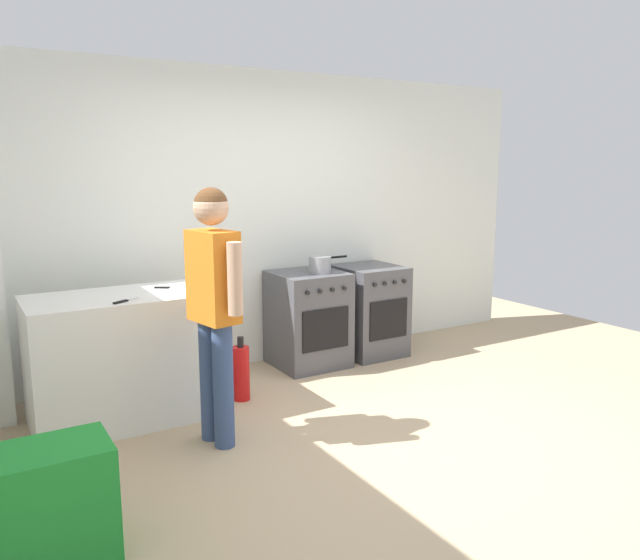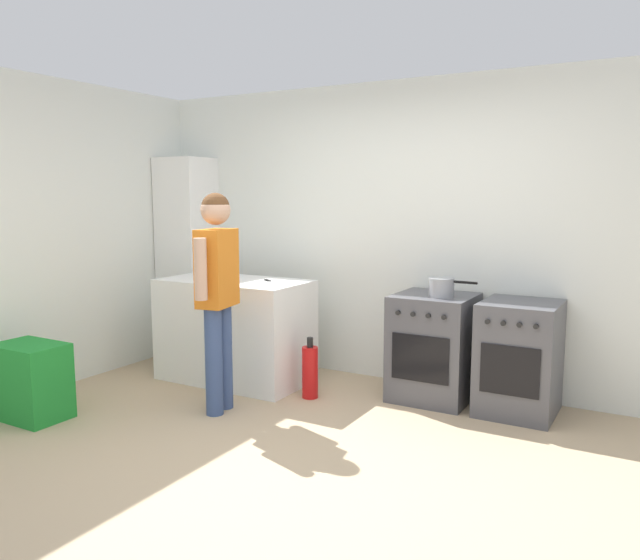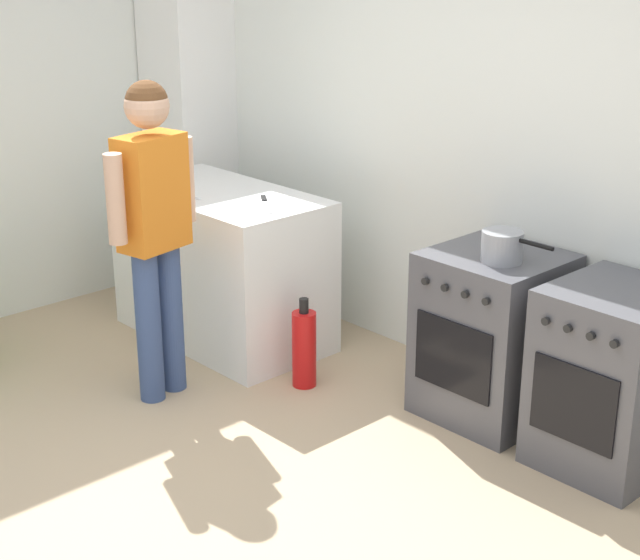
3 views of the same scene
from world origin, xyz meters
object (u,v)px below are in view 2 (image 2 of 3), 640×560
(oven_left, at_px, (433,347))
(fire_extinguisher, at_px, (310,372))
(pot, at_px, (442,287))
(larder_cabinet, at_px, (188,258))
(recycling_crate_upper, at_px, (30,363))
(oven_right, at_px, (519,358))
(recycling_crate_lower, at_px, (32,400))
(person, at_px, (217,283))
(knife_bread, at_px, (272,282))
(knife_paring, at_px, (212,282))

(oven_left, bearing_deg, fire_extinguisher, -151.22)
(pot, xyz_separation_m, larder_cabinet, (-2.73, 0.18, 0.07))
(oven_left, height_order, fire_extinguisher, oven_left)
(fire_extinguisher, relative_size, recycling_crate_upper, 0.96)
(oven_right, distance_m, recycling_crate_lower, 3.63)
(oven_left, distance_m, person, 1.79)
(person, bearing_deg, oven_right, 28.82)
(pot, xyz_separation_m, fire_extinguisher, (-0.95, -0.40, -0.71))
(oven_right, distance_m, recycling_crate_upper, 3.62)
(recycling_crate_lower, relative_size, larder_cabinet, 0.26)
(oven_right, xyz_separation_m, recycling_crate_upper, (-3.09, -1.90, -0.01))
(oven_left, height_order, pot, pot)
(knife_bread, xyz_separation_m, larder_cabinet, (-1.34, 0.46, 0.10))
(oven_left, bearing_deg, recycling_crate_upper, -141.87)
(fire_extinguisher, bearing_deg, recycling_crate_lower, -137.46)
(fire_extinguisher, bearing_deg, recycling_crate_upper, -137.46)
(fire_extinguisher, height_order, recycling_crate_lower, fire_extinguisher)
(knife_paring, relative_size, fire_extinguisher, 0.39)
(knife_bread, xyz_separation_m, person, (0.00, -0.73, 0.09))
(person, relative_size, fire_extinguisher, 3.31)
(knife_bread, distance_m, person, 0.74)
(knife_bread, bearing_deg, larder_cabinet, 161.01)
(knife_bread, xyz_separation_m, fire_extinguisher, (0.44, -0.12, -0.69))
(recycling_crate_upper, xyz_separation_m, larder_cabinet, (-0.24, 2.00, 0.58))
(person, distance_m, recycling_crate_upper, 1.48)
(pot, xyz_separation_m, knife_bread, (-1.39, -0.28, -0.02))
(oven_left, height_order, larder_cabinet, larder_cabinet)
(person, relative_size, recycling_crate_lower, 3.18)
(pot, xyz_separation_m, recycling_crate_lower, (-2.50, -1.82, -0.79))
(knife_bread, xyz_separation_m, recycling_crate_lower, (-1.10, -1.54, -0.76))
(pot, bearing_deg, knife_paring, -163.38)
(knife_paring, bearing_deg, person, -46.78)
(oven_right, height_order, larder_cabinet, larder_cabinet)
(knife_bread, height_order, fire_extinguisher, knife_bread)
(oven_left, xyz_separation_m, person, (-1.31, -1.09, 0.56))
(knife_paring, bearing_deg, recycling_crate_lower, -117.57)
(oven_left, xyz_separation_m, recycling_crate_upper, (-2.41, -1.90, -0.01))
(knife_paring, distance_m, person, 0.65)
(knife_paring, xyz_separation_m, recycling_crate_lower, (-0.67, -1.27, -0.77))
(pot, distance_m, recycling_crate_upper, 3.13)
(pot, bearing_deg, recycling_crate_lower, -143.89)
(oven_left, bearing_deg, recycling_crate_lower, -141.87)
(pot, distance_m, person, 1.72)
(oven_right, relative_size, pot, 2.25)
(pot, bearing_deg, person, -143.87)
(recycling_crate_lower, height_order, recycling_crate_upper, recycling_crate_upper)
(recycling_crate_upper, bearing_deg, oven_left, 38.13)
(recycling_crate_upper, bearing_deg, recycling_crate_lower, 0.00)
(knife_paring, distance_m, recycling_crate_lower, 1.63)
(knife_paring, relative_size, knife_bread, 0.64)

